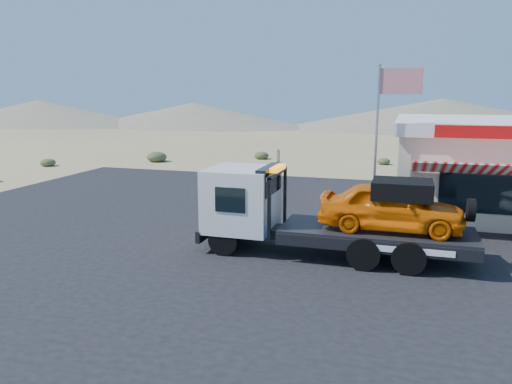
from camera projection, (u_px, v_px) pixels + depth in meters
ground at (212, 252)px, 15.98m from camera, size 120.00×120.00×0.00m
asphalt_lot at (294, 232)px, 18.22m from camera, size 32.00×24.00×0.02m
tow_truck at (327, 209)px, 15.41m from camera, size 8.22×2.44×2.75m
flagpole at (383, 128)px, 18.05m from camera, size 1.55×0.10×6.00m
desert_scrub at (69, 173)px, 29.71m from camera, size 29.34×30.52×0.79m
distant_hills at (293, 115)px, 70.12m from camera, size 126.00×48.00×4.20m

